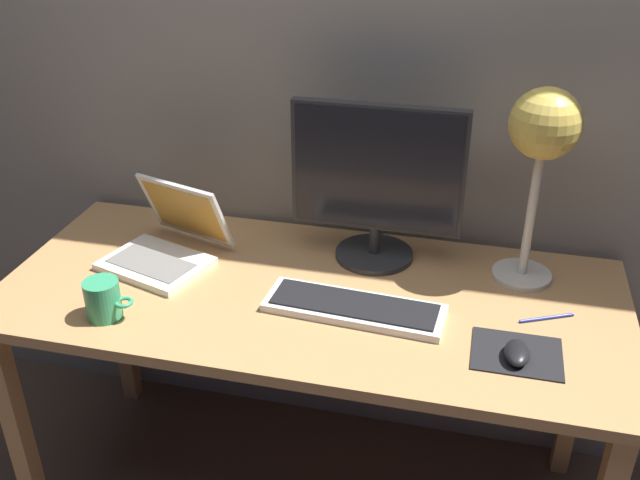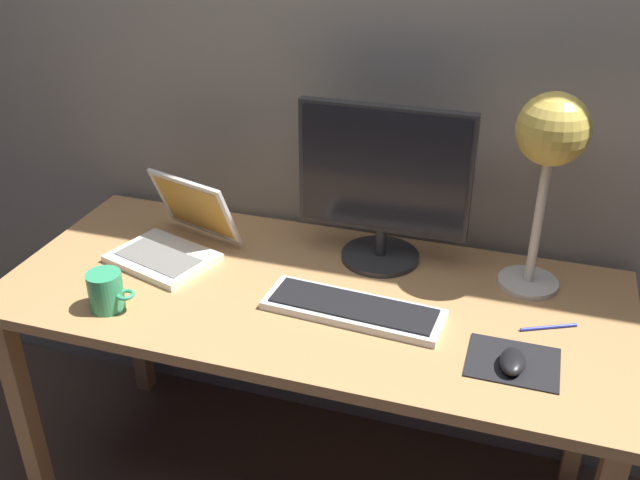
{
  "view_description": "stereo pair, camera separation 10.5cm",
  "coord_description": "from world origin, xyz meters",
  "px_view_note": "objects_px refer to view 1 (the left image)",
  "views": [
    {
      "loc": [
        0.39,
        -1.49,
        1.73
      ],
      "look_at": [
        0.04,
        -0.05,
        0.92
      ],
      "focal_mm": 40.01,
      "sensor_mm": 36.0,
      "label": 1
    },
    {
      "loc": [
        0.49,
        -1.46,
        1.73
      ],
      "look_at": [
        0.04,
        -0.05,
        0.92
      ],
      "focal_mm": 40.01,
      "sensor_mm": 36.0,
      "label": 2
    }
  ],
  "objects_px": {
    "coffee_mug": "(103,299)",
    "pen": "(547,318)",
    "keyboard_main": "(354,308)",
    "mouse": "(517,352)",
    "monitor": "(377,180)",
    "laptop": "(170,238)",
    "desk_lamp": "(543,138)"
  },
  "relations": [
    {
      "from": "desk_lamp",
      "to": "pen",
      "type": "xyz_separation_m",
      "value": [
        0.06,
        -0.18,
        -0.39
      ]
    },
    {
      "from": "monitor",
      "to": "desk_lamp",
      "type": "xyz_separation_m",
      "value": [
        0.4,
        -0.02,
        0.16
      ]
    },
    {
      "from": "pen",
      "to": "mouse",
      "type": "bearing_deg",
      "value": -111.97
    },
    {
      "from": "mouse",
      "to": "pen",
      "type": "distance_m",
      "value": 0.19
    },
    {
      "from": "laptop",
      "to": "desk_lamp",
      "type": "distance_m",
      "value": 1.01
    },
    {
      "from": "keyboard_main",
      "to": "pen",
      "type": "relative_size",
      "value": 3.2
    },
    {
      "from": "keyboard_main",
      "to": "coffee_mug",
      "type": "distance_m",
      "value": 0.6
    },
    {
      "from": "keyboard_main",
      "to": "laptop",
      "type": "height_order",
      "value": "laptop"
    },
    {
      "from": "coffee_mug",
      "to": "mouse",
      "type": "bearing_deg",
      "value": 3.7
    },
    {
      "from": "laptop",
      "to": "coffee_mug",
      "type": "xyz_separation_m",
      "value": [
        -0.03,
        -0.31,
        -0.01
      ]
    },
    {
      "from": "coffee_mug",
      "to": "pen",
      "type": "xyz_separation_m",
      "value": [
        1.04,
        0.24,
        -0.05
      ]
    },
    {
      "from": "keyboard_main",
      "to": "desk_lamp",
      "type": "height_order",
      "value": "desk_lamp"
    },
    {
      "from": "coffee_mug",
      "to": "pen",
      "type": "relative_size",
      "value": 0.86
    },
    {
      "from": "mouse",
      "to": "monitor",
      "type": "bearing_deg",
      "value": 135.63
    },
    {
      "from": "monitor",
      "to": "laptop",
      "type": "distance_m",
      "value": 0.59
    },
    {
      "from": "monitor",
      "to": "desk_lamp",
      "type": "bearing_deg",
      "value": -2.3
    },
    {
      "from": "keyboard_main",
      "to": "pen",
      "type": "distance_m",
      "value": 0.46
    },
    {
      "from": "monitor",
      "to": "desk_lamp",
      "type": "distance_m",
      "value": 0.43
    },
    {
      "from": "monitor",
      "to": "mouse",
      "type": "bearing_deg",
      "value": -44.37
    },
    {
      "from": "laptop",
      "to": "mouse",
      "type": "relative_size",
      "value": 3.63
    },
    {
      "from": "laptop",
      "to": "coffee_mug",
      "type": "relative_size",
      "value": 2.9
    },
    {
      "from": "coffee_mug",
      "to": "pen",
      "type": "bearing_deg",
      "value": 13.01
    },
    {
      "from": "monitor",
      "to": "keyboard_main",
      "type": "height_order",
      "value": "monitor"
    },
    {
      "from": "desk_lamp",
      "to": "mouse",
      "type": "xyz_separation_m",
      "value": [
        -0.01,
        -0.36,
        -0.37
      ]
    },
    {
      "from": "mouse",
      "to": "desk_lamp",
      "type": "bearing_deg",
      "value": 88.0
    },
    {
      "from": "keyboard_main",
      "to": "mouse",
      "type": "height_order",
      "value": "mouse"
    },
    {
      "from": "monitor",
      "to": "coffee_mug",
      "type": "relative_size",
      "value": 3.81
    },
    {
      "from": "monitor",
      "to": "keyboard_main",
      "type": "relative_size",
      "value": 1.02
    },
    {
      "from": "keyboard_main",
      "to": "desk_lamp",
      "type": "bearing_deg",
      "value": 33.29
    },
    {
      "from": "keyboard_main",
      "to": "mouse",
      "type": "relative_size",
      "value": 4.67
    },
    {
      "from": "monitor",
      "to": "mouse",
      "type": "distance_m",
      "value": 0.58
    },
    {
      "from": "pen",
      "to": "keyboard_main",
      "type": "bearing_deg",
      "value": -170.32
    }
  ]
}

